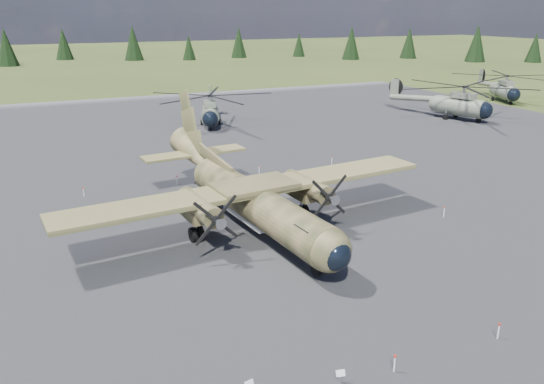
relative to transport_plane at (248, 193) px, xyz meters
name	(u,v)px	position (x,y,z in m)	size (l,w,h in m)	color
ground	(240,256)	(-2.26, -4.30, -2.59)	(500.00, 500.00, 0.00)	#4B5023
apron	(196,206)	(-2.26, 5.70, -2.59)	(120.00, 120.00, 0.04)	#5B5B60
transport_plane	(248,193)	(0.00, 0.00, 0.00)	(27.40, 24.79, 9.01)	#373B20
helicopter_near	(210,104)	(8.32, 34.92, 0.48)	(21.38, 21.64, 4.33)	slate
helicopter_mid	(460,96)	(42.13, 24.80, 0.88)	(24.12, 24.66, 4.89)	slate
helicopter_far	(505,83)	(60.58, 34.05, 0.64)	(23.41, 23.41, 4.55)	slate
info_placard_right	(340,374)	(-2.76, -17.45, -2.18)	(0.42, 0.24, 0.62)	gray
barrier_fence	(234,250)	(-2.72, -4.37, -2.08)	(33.12, 29.62, 0.85)	white
treeline	(287,183)	(0.59, -5.19, 2.18)	(311.56, 316.11, 10.96)	black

